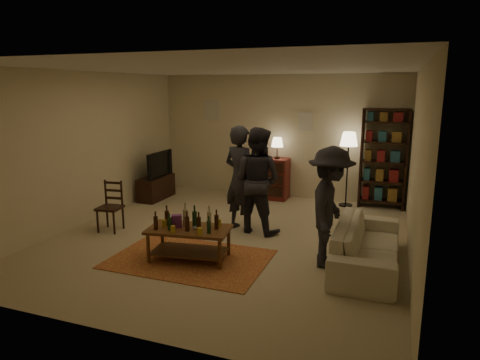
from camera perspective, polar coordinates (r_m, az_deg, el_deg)
The scene contains 13 objects.
floor at distance 7.09m, azimuth -1.48°, elevation -7.66°, with size 6.00×6.00×0.00m, color #C6B793.
room_shell at distance 9.71m, azimuth 1.45°, elevation 8.66°, with size 6.00×6.00×6.00m.
rug at distance 6.27m, azimuth -6.72°, elevation -10.41°, with size 2.20×1.50×0.01m, color maroon.
coffee_table at distance 6.13m, azimuth -6.84°, elevation -6.89°, with size 1.23×0.78×0.81m.
dining_chair at distance 7.66m, azimuth -16.80°, elevation -3.12°, with size 0.42×0.42×0.87m.
tv_stand at distance 9.60m, azimuth -11.12°, elevation -0.22°, with size 0.40×1.00×1.06m.
dresser at distance 9.50m, azimuth 3.49°, elevation 0.41°, with size 1.00×0.50×1.36m.
bookshelf at distance 9.08m, azimuth 18.57°, elevation 2.84°, with size 0.90×0.34×2.02m.
floor_lamp at distance 8.96m, azimuth 14.29°, elevation 4.67°, with size 0.36×0.36×1.54m.
sofa at distance 6.17m, azimuth 16.60°, elevation -8.28°, with size 2.08×0.81×0.61m, color beige.
person_left at distance 7.25m, azimuth 0.05°, elevation 0.20°, with size 0.66×0.43×1.81m, color #24242B.
person_right at distance 7.17m, azimuth 2.29°, elevation -0.04°, with size 0.87×0.67×1.78m, color #28262E.
person_by_sofa at distance 5.88m, azimuth 11.92°, elevation -3.63°, with size 1.07×0.62×1.66m, color #26252C.
Camera 1 is at (2.48, -6.19, 2.40)m, focal length 32.00 mm.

